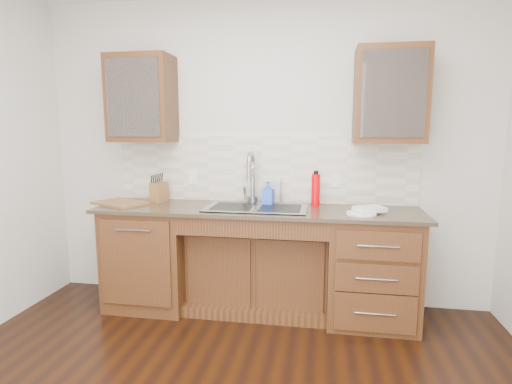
% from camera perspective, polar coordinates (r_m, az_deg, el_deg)
% --- Properties ---
extents(wall_back, '(4.00, 0.10, 2.70)m').
position_cam_1_polar(wall_back, '(3.65, 1.05, 5.62)').
color(wall_back, silver).
rests_on(wall_back, ground).
extents(base_cabinet_left, '(0.70, 0.62, 0.88)m').
position_cam_1_polar(base_cabinet_left, '(3.74, -14.59, -8.81)').
color(base_cabinet_left, '#593014').
rests_on(base_cabinet_left, ground).
extents(base_cabinet_center, '(1.20, 0.44, 0.70)m').
position_cam_1_polar(base_cabinet_center, '(3.58, 0.35, -10.81)').
color(base_cabinet_center, '#593014').
rests_on(base_cabinet_center, ground).
extents(base_cabinet_right, '(0.70, 0.62, 0.88)m').
position_cam_1_polar(base_cabinet_right, '(3.45, 16.14, -10.37)').
color(base_cabinet_right, '#593014').
rests_on(base_cabinet_right, ground).
extents(countertop, '(2.70, 0.65, 0.03)m').
position_cam_1_polar(countertop, '(3.34, 0.07, -2.57)').
color(countertop, '#84705B').
rests_on(countertop, base_cabinet_left).
extents(backsplash, '(2.70, 0.02, 0.59)m').
position_cam_1_polar(backsplash, '(3.60, 0.90, 3.26)').
color(backsplash, beige).
rests_on(backsplash, wall_back).
extents(sink, '(0.84, 0.46, 0.19)m').
position_cam_1_polar(sink, '(3.34, 0.03, -3.80)').
color(sink, '#9E9EA5').
rests_on(sink, countertop).
extents(faucet, '(0.04, 0.04, 0.40)m').
position_cam_1_polar(faucet, '(3.52, -0.47, 1.58)').
color(faucet, '#999993').
rests_on(faucet, countertop).
extents(filter_tap, '(0.02, 0.02, 0.24)m').
position_cam_1_polar(filter_tap, '(3.51, 3.58, 0.22)').
color(filter_tap, '#999993').
rests_on(filter_tap, countertop).
extents(upper_cabinet_left, '(0.55, 0.34, 0.75)m').
position_cam_1_polar(upper_cabinet_left, '(3.75, -15.97, 12.64)').
color(upper_cabinet_left, '#593014').
rests_on(upper_cabinet_left, wall_back).
extents(upper_cabinet_right, '(0.55, 0.34, 0.75)m').
position_cam_1_polar(upper_cabinet_right, '(3.43, 18.59, 12.91)').
color(upper_cabinet_right, '#593014').
rests_on(upper_cabinet_right, wall_back).
extents(outlet_left, '(0.08, 0.01, 0.12)m').
position_cam_1_polar(outlet_left, '(3.75, -9.01, 2.07)').
color(outlet_left, white).
rests_on(outlet_left, backsplash).
extents(outlet_right, '(0.08, 0.01, 0.12)m').
position_cam_1_polar(outlet_right, '(3.55, 11.28, 1.64)').
color(outlet_right, white).
rests_on(outlet_right, backsplash).
extents(soap_bottle, '(0.11, 0.11, 0.21)m').
position_cam_1_polar(soap_bottle, '(3.46, 1.73, -0.16)').
color(soap_bottle, blue).
rests_on(soap_bottle, countertop).
extents(water_bottle, '(0.09, 0.09, 0.27)m').
position_cam_1_polar(water_bottle, '(3.44, 8.51, 0.26)').
color(water_bottle, '#EF0009').
rests_on(water_bottle, countertop).
extents(plate, '(0.25, 0.25, 0.01)m').
position_cam_1_polar(plate, '(3.19, 14.80, -3.00)').
color(plate, white).
rests_on(plate, countertop).
extents(dish_towel, '(0.27, 0.24, 0.04)m').
position_cam_1_polar(dish_towel, '(3.25, 15.90, -2.34)').
color(dish_towel, white).
rests_on(dish_towel, plate).
extents(knife_block, '(0.13, 0.18, 0.18)m').
position_cam_1_polar(knife_block, '(3.73, -13.66, -0.00)').
color(knife_block, olive).
rests_on(knife_block, countertop).
extents(cutting_board, '(0.52, 0.45, 0.02)m').
position_cam_1_polar(cutting_board, '(3.71, -18.78, -1.49)').
color(cutting_board, brown).
rests_on(cutting_board, countertop).
extents(cup_left_a, '(0.16, 0.16, 0.10)m').
position_cam_1_polar(cup_left_a, '(3.78, -17.07, 11.80)').
color(cup_left_a, white).
rests_on(cup_left_a, upper_cabinet_left).
extents(cup_left_b, '(0.12, 0.12, 0.10)m').
position_cam_1_polar(cup_left_b, '(3.71, -14.98, 11.92)').
color(cup_left_b, silver).
rests_on(cup_left_b, upper_cabinet_left).
extents(cup_right_a, '(0.13, 0.13, 0.09)m').
position_cam_1_polar(cup_right_a, '(3.42, 17.51, 12.03)').
color(cup_right_a, white).
rests_on(cup_right_a, upper_cabinet_right).
extents(cup_right_b, '(0.11, 0.11, 0.09)m').
position_cam_1_polar(cup_right_b, '(3.43, 19.49, 11.97)').
color(cup_right_b, white).
rests_on(cup_right_b, upper_cabinet_right).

